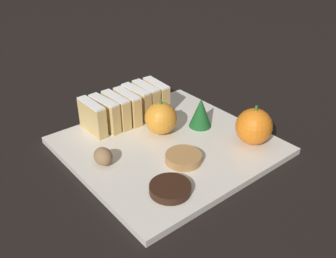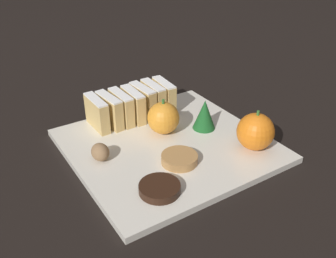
# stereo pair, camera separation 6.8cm
# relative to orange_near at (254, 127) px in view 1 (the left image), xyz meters

# --- Properties ---
(ground_plane) EXTENTS (6.00, 6.00, 0.00)m
(ground_plane) POSITION_rel_orange_near_xyz_m (-0.10, -0.12, -0.05)
(ground_plane) COLOR black
(serving_platter) EXTENTS (0.34, 0.35, 0.01)m
(serving_platter) POSITION_rel_orange_near_xyz_m (-0.10, -0.12, -0.04)
(serving_platter) COLOR silver
(serving_platter) RESTS_ON ground_plane
(stollen_slice_front) EXTENTS (0.08, 0.02, 0.06)m
(stollen_slice_front) POSITION_rel_orange_near_xyz_m (-0.22, -0.21, -0.00)
(stollen_slice_front) COLOR tan
(stollen_slice_front) RESTS_ON serving_platter
(stollen_slice_second) EXTENTS (0.08, 0.03, 0.06)m
(stollen_slice_second) POSITION_rel_orange_near_xyz_m (-0.22, -0.18, -0.00)
(stollen_slice_second) COLOR tan
(stollen_slice_second) RESTS_ON serving_platter
(stollen_slice_third) EXTENTS (0.08, 0.02, 0.06)m
(stollen_slice_third) POSITION_rel_orange_near_xyz_m (-0.22, -0.16, -0.00)
(stollen_slice_third) COLOR tan
(stollen_slice_third) RESTS_ON serving_platter
(stollen_slice_fourth) EXTENTS (0.08, 0.02, 0.06)m
(stollen_slice_fourth) POSITION_rel_orange_near_xyz_m (-0.22, -0.13, -0.00)
(stollen_slice_fourth) COLOR tan
(stollen_slice_fourth) RESTS_ON serving_platter
(stollen_slice_fifth) EXTENTS (0.08, 0.02, 0.06)m
(stollen_slice_fifth) POSITION_rel_orange_near_xyz_m (-0.22, -0.11, -0.00)
(stollen_slice_fifth) COLOR tan
(stollen_slice_fifth) RESTS_ON serving_platter
(stollen_slice_sixth) EXTENTS (0.08, 0.02, 0.06)m
(stollen_slice_sixth) POSITION_rel_orange_near_xyz_m (-0.22, -0.08, -0.00)
(stollen_slice_sixth) COLOR tan
(stollen_slice_sixth) RESTS_ON serving_platter
(stollen_slice_back) EXTENTS (0.08, 0.02, 0.06)m
(stollen_slice_back) POSITION_rel_orange_near_xyz_m (-0.22, -0.05, -0.00)
(stollen_slice_back) COLOR tan
(stollen_slice_back) RESTS_ON serving_platter
(orange_near) EXTENTS (0.07, 0.07, 0.08)m
(orange_near) POSITION_rel_orange_near_xyz_m (0.00, 0.00, 0.00)
(orange_near) COLOR orange
(orange_near) RESTS_ON serving_platter
(orange_far) EXTENTS (0.06, 0.06, 0.07)m
(orange_far) POSITION_rel_orange_near_xyz_m (-0.14, -0.11, -0.00)
(orange_far) COLOR orange
(orange_far) RESTS_ON serving_platter
(walnut) EXTENTS (0.04, 0.03, 0.03)m
(walnut) POSITION_rel_orange_near_xyz_m (-0.12, -0.25, -0.02)
(walnut) COLOR #8E6B47
(walnut) RESTS_ON serving_platter
(chocolate_cookie) EXTENTS (0.06, 0.06, 0.01)m
(chocolate_cookie) POSITION_rel_orange_near_xyz_m (0.01, -0.21, -0.03)
(chocolate_cookie) COLOR black
(chocolate_cookie) RESTS_ON serving_platter
(gingerbread_cookie) EXTENTS (0.06, 0.06, 0.01)m
(gingerbread_cookie) POSITION_rel_orange_near_xyz_m (-0.03, -0.14, -0.03)
(gingerbread_cookie) COLOR #B27F47
(gingerbread_cookie) RESTS_ON serving_platter
(evergreen_sprig) EXTENTS (0.04, 0.04, 0.06)m
(evergreen_sprig) POSITION_rel_orange_near_xyz_m (-0.11, -0.03, -0.00)
(evergreen_sprig) COLOR #195623
(evergreen_sprig) RESTS_ON serving_platter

